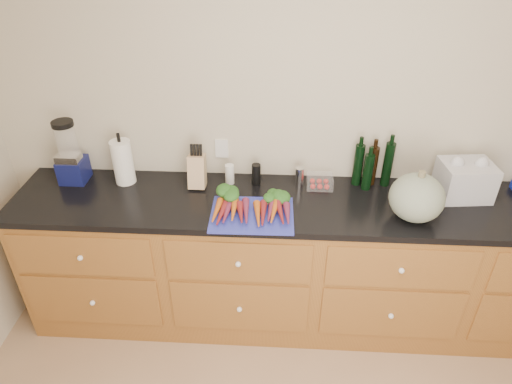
# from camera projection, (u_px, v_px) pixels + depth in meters

# --- Properties ---
(wall_back) EXTENTS (4.10, 0.05, 2.60)m
(wall_back) POSITION_uv_depth(u_px,v_px,m) (320.00, 122.00, 2.75)
(wall_back) COLOR beige
(wall_back) RESTS_ON ground
(cabinets) EXTENTS (3.60, 0.64, 0.90)m
(cabinets) POSITION_uv_depth(u_px,v_px,m) (313.00, 265.00, 2.93)
(cabinets) COLOR brown
(cabinets) RESTS_ON ground
(countertop) EXTENTS (3.64, 0.62, 0.04)m
(countertop) POSITION_uv_depth(u_px,v_px,m) (318.00, 205.00, 2.68)
(countertop) COLOR black
(countertop) RESTS_ON cabinets
(cutting_board) EXTENTS (0.47, 0.36, 0.01)m
(cutting_board) POSITION_uv_depth(u_px,v_px,m) (252.00, 215.00, 2.55)
(cutting_board) COLOR #2C34AB
(cutting_board) RESTS_ON countertop
(carrots) EXTENTS (0.44, 0.32, 0.06)m
(carrots) POSITION_uv_depth(u_px,v_px,m) (252.00, 206.00, 2.57)
(carrots) COLOR #C85D17
(carrots) RESTS_ON cutting_board
(squash) EXTENTS (0.30, 0.30, 0.27)m
(squash) POSITION_uv_depth(u_px,v_px,m) (417.00, 198.00, 2.47)
(squash) COLOR slate
(squash) RESTS_ON countertop
(blender_appliance) EXTENTS (0.16, 0.16, 0.40)m
(blender_appliance) POSITION_uv_depth(u_px,v_px,m) (70.00, 155.00, 2.78)
(blender_appliance) COLOR #10154B
(blender_appliance) RESTS_ON countertop
(paper_towel) EXTENTS (0.12, 0.12, 0.28)m
(paper_towel) POSITION_uv_depth(u_px,v_px,m) (123.00, 162.00, 2.78)
(paper_towel) COLOR white
(paper_towel) RESTS_ON countertop
(knife_block) EXTENTS (0.10, 0.10, 0.20)m
(knife_block) POSITION_uv_depth(u_px,v_px,m) (197.00, 171.00, 2.77)
(knife_block) COLOR tan
(knife_block) RESTS_ON countertop
(grinder_salt) EXTENTS (0.06, 0.06, 0.13)m
(grinder_salt) POSITION_uv_depth(u_px,v_px,m) (230.00, 174.00, 2.81)
(grinder_salt) COLOR white
(grinder_salt) RESTS_ON countertop
(grinder_pepper) EXTENTS (0.05, 0.05, 0.14)m
(grinder_pepper) POSITION_uv_depth(u_px,v_px,m) (256.00, 174.00, 2.80)
(grinder_pepper) COLOR black
(grinder_pepper) RESTS_ON countertop
(canister_chrome) EXTENTS (0.05, 0.05, 0.12)m
(canister_chrome) POSITION_uv_depth(u_px,v_px,m) (299.00, 177.00, 2.79)
(canister_chrome) COLOR silver
(canister_chrome) RESTS_ON countertop
(tomato_box) EXTENTS (0.16, 0.13, 0.07)m
(tomato_box) POSITION_uv_depth(u_px,v_px,m) (320.00, 181.00, 2.79)
(tomato_box) COLOR white
(tomato_box) RESTS_ON countertop
(bottles) EXTENTS (0.24, 0.12, 0.28)m
(bottles) POSITION_uv_depth(u_px,v_px,m) (372.00, 167.00, 2.76)
(bottles) COLOR black
(bottles) RESTS_ON countertop
(grocery_bag) EXTENTS (0.31, 0.26, 0.21)m
(grocery_bag) POSITION_uv_depth(u_px,v_px,m) (465.00, 180.00, 2.67)
(grocery_bag) COLOR silver
(grocery_bag) RESTS_ON countertop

